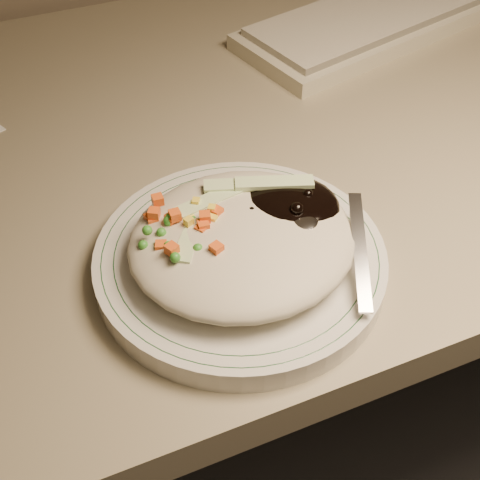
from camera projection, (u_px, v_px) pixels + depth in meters
name	position (u px, v px, depth m)	size (l,w,h in m)	color
desk	(215.00, 254.00, 0.88)	(1.40, 0.70, 0.74)	gray
plate	(240.00, 261.00, 0.58)	(0.25, 0.25, 0.02)	silver
plate_rim	(240.00, 253.00, 0.57)	(0.24, 0.24, 0.00)	#144723
meal	(245.00, 234.00, 0.56)	(0.21, 0.19, 0.05)	#B4AC92
keyboard	(385.00, 16.00, 0.90)	(0.44, 0.24, 0.03)	#BDB69B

